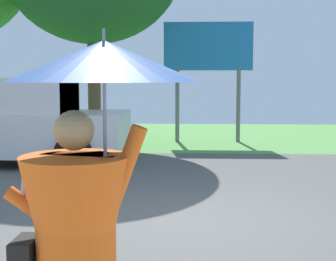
{
  "coord_description": "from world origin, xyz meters",
  "views": [
    {
      "loc": [
        0.09,
        -6.26,
        1.87
      ],
      "look_at": [
        -0.28,
        1.0,
        1.1
      ],
      "focal_mm": 52.84,
      "sensor_mm": 36.0,
      "label": 1
    }
  ],
  "objects": [
    {
      "name": "roadside_billboard",
      "position": [
        0.53,
        8.37,
        2.55
      ],
      "size": [
        2.6,
        0.12,
        3.5
      ],
      "color": "slate",
      "rests_on": "ground_plane"
    },
    {
      "name": "pickup_truck",
      "position": [
        -3.95,
        4.36,
        0.87
      ],
      "size": [
        5.2,
        2.28,
        1.88
      ],
      "rotation": [
        0.0,
        0.0,
        -0.03
      ],
      "color": "silver",
      "rests_on": "ground_plane"
    },
    {
      "name": "ground_plane",
      "position": [
        0.0,
        2.95,
        -0.05
      ],
      "size": [
        40.0,
        22.0,
        0.2
      ],
      "color": "#565451"
    },
    {
      "name": "monk_pedestrian",
      "position": [
        -0.51,
        -3.64,
        1.11
      ],
      "size": [
        1.09,
        1.03,
        2.13
      ],
      "rotation": [
        0.0,
        0.0,
        -0.11
      ],
      "color": "#E55B19",
      "rests_on": "ground_plane"
    }
  ]
}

